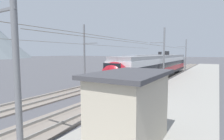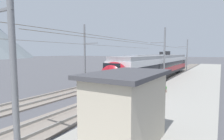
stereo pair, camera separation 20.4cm
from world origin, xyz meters
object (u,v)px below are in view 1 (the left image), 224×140
Objects in this scene: passenger_walking at (111,115)px; potted_plant_by_shelter at (147,93)px; catenary_mast_mid at (163,55)px; catenary_mast_east at (185,55)px; platform_sign at (146,87)px; train_near_platform at (159,65)px; handbag_beside_passenger at (119,126)px; catenary_mast_far_side at (85,54)px; train_far_track at (154,61)px; potted_plant_platform_edge at (164,88)px; catenary_mast_west at (14,61)px; platform_shelter at (131,109)px.

passenger_walking is 7.86m from potted_plant_by_shelter.
catenary_mast_east is at bearing 0.02° from catenary_mast_mid.
catenary_mast_east is 18.60× the size of platform_sign.
platform_sign reaches higher than potted_plant_by_shelter.
handbag_beside_passenger is (-20.98, -4.07, -1.78)m from train_near_platform.
potted_plant_by_shelter reaches higher than handbag_beside_passenger.
passenger_walking is at bearing -169.50° from train_near_platform.
catenary_mast_mid is 10.56m from catenary_mast_far_side.
handbag_beside_passenger is at bearing -177.82° from platform_sign.
train_far_track is 28.53m from potted_plant_by_shelter.
catenary_mast_far_side is 12.80m from platform_sign.
platform_sign is (-30.17, -8.98, -0.40)m from train_far_track.
potted_plant_platform_edge is (10.90, 0.28, -0.57)m from passenger_walking.
catenary_mast_east is 57.09× the size of potted_plant_platform_edge.
train_far_track is at bearing 16.42° from potted_plant_by_shelter.
catenary_mast_mid reaches higher than catenary_mast_west.
catenary_mast_far_side is at bearing 161.02° from catenary_mast_east.
train_far_track is 36.27m from passenger_walking.
catenary_mast_mid is 17.41m from handbag_beside_passenger.
catenary_mast_east is at bearing 2.57° from potted_plant_by_shelter.
handbag_beside_passenger is 7.16m from potted_plant_by_shelter.
platform_sign is 3.18m from potted_plant_by_shelter.
catenary_mast_mid is 18.60× the size of platform_sign.
catenary_mast_east is at bearing 4.02° from platform_sign.
train_far_track is 0.79× the size of catenary_mast_mid.
catenary_mast_far_side is 11.17m from potted_plant_platform_edge.
platform_shelter is at bearing -164.71° from potted_plant_by_shelter.
catenary_mast_far_side reaches higher than handbag_beside_passenger.
catenary_mast_mid is 57.09× the size of potted_plant_platform_edge.
potted_plant_platform_edge is (-0.54, -10.62, -3.42)m from catenary_mast_far_side.
catenary_mast_far_side reaches higher than catenary_mast_east.
catenary_mast_west is 5.75m from handbag_beside_passenger.
catenary_mast_mid is at bearing 7.49° from passenger_walking.
catenary_mast_far_side is (-23.66, 1.81, 1.85)m from train_far_track.
train_near_platform is 11.53m from potted_plant_platform_edge.
train_near_platform is 0.78× the size of catenary_mast_mid.
train_near_platform is at bearing 13.14° from platform_sign.
platform_shelter is (-0.44, -1.21, 0.65)m from passenger_walking.
catenary_mast_west is 51.83× the size of potted_plant_by_shelter.
catenary_mast_east is 25.77m from potted_plant_platform_edge.
catenary_mast_far_side reaches higher than potted_plant_platform_edge.
catenary_mast_far_side reaches higher than passenger_walking.
catenary_mast_west reaches higher than passenger_walking.
catenary_mast_west is 14.64m from potted_plant_platform_edge.
catenary_mast_far_side is at bearing 146.12° from train_near_platform.
potted_plant_platform_edge is (-24.21, -8.80, -1.57)m from train_far_track.
train_far_track is 0.79× the size of catenary_mast_far_side.
catenary_mast_east reaches higher than train_near_platform.
catenary_mast_far_side is 89.06× the size of handbag_beside_passenger.
platform_shelter is at bearing -166.70° from train_near_platform.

